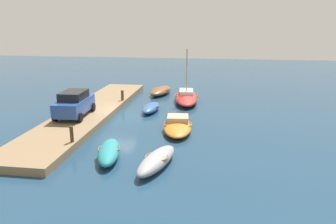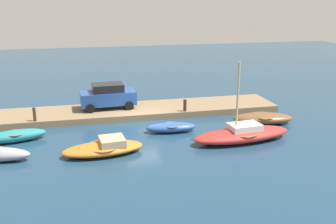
{
  "view_description": "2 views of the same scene",
  "coord_description": "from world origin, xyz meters",
  "px_view_note": "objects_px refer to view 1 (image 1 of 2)",
  "views": [
    {
      "loc": [
        23.0,
        7.26,
        6.93
      ],
      "look_at": [
        0.18,
        3.96,
        0.51
      ],
      "focal_mm": 34.38,
      "sensor_mm": 36.0,
      "label": 1
    },
    {
      "loc": [
        3.87,
        25.11,
        8.36
      ],
      "look_at": [
        -1.39,
        2.24,
        1.31
      ],
      "focal_mm": 41.61,
      "sensor_mm": 36.0,
      "label": 2
    }
  ],
  "objects_px": {
    "motorboat_orange": "(178,125)",
    "parked_car": "(74,103)",
    "rowboat_teal": "(109,152)",
    "mooring_post_west": "(122,95)",
    "sailboat_red": "(186,97)",
    "rowboat_brown": "(161,91)",
    "rowboat_grey": "(157,160)",
    "mooring_post_mid_west": "(72,134)",
    "dinghy_blue": "(151,108)"
  },
  "relations": [
    {
      "from": "sailboat_red",
      "to": "parked_car",
      "type": "relative_size",
      "value": 1.58
    },
    {
      "from": "dinghy_blue",
      "to": "rowboat_brown",
      "type": "relative_size",
      "value": 0.76
    },
    {
      "from": "rowboat_brown",
      "to": "motorboat_orange",
      "type": "bearing_deg",
      "value": 26.3
    },
    {
      "from": "parked_car",
      "to": "rowboat_brown",
      "type": "bearing_deg",
      "value": 152.71
    },
    {
      "from": "dinghy_blue",
      "to": "mooring_post_mid_west",
      "type": "bearing_deg",
      "value": -13.88
    },
    {
      "from": "dinghy_blue",
      "to": "parked_car",
      "type": "height_order",
      "value": "parked_car"
    },
    {
      "from": "dinghy_blue",
      "to": "rowboat_grey",
      "type": "distance_m",
      "value": 10.37
    },
    {
      "from": "parked_car",
      "to": "mooring_post_west",
      "type": "bearing_deg",
      "value": 156.29
    },
    {
      "from": "rowboat_brown",
      "to": "parked_car",
      "type": "height_order",
      "value": "parked_car"
    },
    {
      "from": "dinghy_blue",
      "to": "mooring_post_mid_west",
      "type": "distance_m",
      "value": 9.0
    },
    {
      "from": "rowboat_grey",
      "to": "sailboat_red",
      "type": "distance_m",
      "value": 13.88
    },
    {
      "from": "rowboat_teal",
      "to": "mooring_post_west",
      "type": "bearing_deg",
      "value": 179.99
    },
    {
      "from": "dinghy_blue",
      "to": "motorboat_orange",
      "type": "distance_m",
      "value": 5.15
    },
    {
      "from": "parked_car",
      "to": "dinghy_blue",
      "type": "bearing_deg",
      "value": 123.42
    },
    {
      "from": "rowboat_grey",
      "to": "parked_car",
      "type": "bearing_deg",
      "value": -118.84
    },
    {
      "from": "motorboat_orange",
      "to": "rowboat_grey",
      "type": "distance_m",
      "value": 5.72
    },
    {
      "from": "rowboat_brown",
      "to": "parked_car",
      "type": "distance_m",
      "value": 11.07
    },
    {
      "from": "dinghy_blue",
      "to": "mooring_post_west",
      "type": "relative_size",
      "value": 3.8
    },
    {
      "from": "motorboat_orange",
      "to": "sailboat_red",
      "type": "distance_m",
      "value": 8.17
    },
    {
      "from": "motorboat_orange",
      "to": "rowboat_teal",
      "type": "bearing_deg",
      "value": -36.82
    },
    {
      "from": "mooring_post_mid_west",
      "to": "mooring_post_west",
      "type": "bearing_deg",
      "value": 180.0
    },
    {
      "from": "rowboat_grey",
      "to": "mooring_post_west",
      "type": "height_order",
      "value": "mooring_post_west"
    },
    {
      "from": "rowboat_grey",
      "to": "rowboat_teal",
      "type": "distance_m",
      "value": 2.77
    },
    {
      "from": "mooring_post_west",
      "to": "motorboat_orange",
      "type": "bearing_deg",
      "value": 42.15
    },
    {
      "from": "rowboat_teal",
      "to": "mooring_post_west",
      "type": "distance_m",
      "value": 11.39
    },
    {
      "from": "dinghy_blue",
      "to": "sailboat_red",
      "type": "distance_m",
      "value": 4.52
    },
    {
      "from": "dinghy_blue",
      "to": "sailboat_red",
      "type": "height_order",
      "value": "sailboat_red"
    },
    {
      "from": "rowboat_grey",
      "to": "rowboat_brown",
      "type": "distance_m",
      "value": 16.79
    },
    {
      "from": "rowboat_teal",
      "to": "parked_car",
      "type": "xyz_separation_m",
      "value": [
        -5.87,
        -4.45,
        1.02
      ]
    },
    {
      "from": "dinghy_blue",
      "to": "motorboat_orange",
      "type": "bearing_deg",
      "value": 35.8
    },
    {
      "from": "motorboat_orange",
      "to": "rowboat_grey",
      "type": "xyz_separation_m",
      "value": [
        5.71,
        -0.39,
        0.0
      ]
    },
    {
      "from": "rowboat_grey",
      "to": "mooring_post_mid_west",
      "type": "height_order",
      "value": "mooring_post_mid_west"
    },
    {
      "from": "motorboat_orange",
      "to": "rowboat_brown",
      "type": "height_order",
      "value": "motorboat_orange"
    },
    {
      "from": "dinghy_blue",
      "to": "mooring_post_west",
      "type": "distance_m",
      "value": 3.36
    },
    {
      "from": "dinghy_blue",
      "to": "rowboat_teal",
      "type": "distance_m",
      "value": 9.44
    },
    {
      "from": "rowboat_grey",
      "to": "mooring_post_mid_west",
      "type": "relative_size",
      "value": 4.33
    },
    {
      "from": "motorboat_orange",
      "to": "parked_car",
      "type": "height_order",
      "value": "parked_car"
    },
    {
      "from": "rowboat_teal",
      "to": "dinghy_blue",
      "type": "bearing_deg",
      "value": 165.12
    },
    {
      "from": "motorboat_orange",
      "to": "rowboat_teal",
      "type": "xyz_separation_m",
      "value": [
        5.02,
        -3.07,
        0.0
      ]
    },
    {
      "from": "sailboat_red",
      "to": "rowboat_brown",
      "type": "bearing_deg",
      "value": -139.94
    },
    {
      "from": "motorboat_orange",
      "to": "rowboat_brown",
      "type": "relative_size",
      "value": 1.07
    },
    {
      "from": "motorboat_orange",
      "to": "dinghy_blue",
      "type": "bearing_deg",
      "value": -154.2
    },
    {
      "from": "motorboat_orange",
      "to": "parked_car",
      "type": "bearing_deg",
      "value": -101.82
    },
    {
      "from": "motorboat_orange",
      "to": "mooring_post_mid_west",
      "type": "xyz_separation_m",
      "value": [
        4.1,
        -5.52,
        0.55
      ]
    },
    {
      "from": "sailboat_red",
      "to": "rowboat_brown",
      "type": "height_order",
      "value": "sailboat_red"
    },
    {
      "from": "motorboat_orange",
      "to": "mooring_post_west",
      "type": "height_order",
      "value": "mooring_post_west"
    },
    {
      "from": "rowboat_teal",
      "to": "sailboat_red",
      "type": "bearing_deg",
      "value": 155.12
    },
    {
      "from": "dinghy_blue",
      "to": "rowboat_grey",
      "type": "relative_size",
      "value": 0.82
    },
    {
      "from": "sailboat_red",
      "to": "mooring_post_west",
      "type": "height_order",
      "value": "sailboat_red"
    },
    {
      "from": "mooring_post_west",
      "to": "rowboat_grey",
      "type": "bearing_deg",
      "value": 23.5
    }
  ]
}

